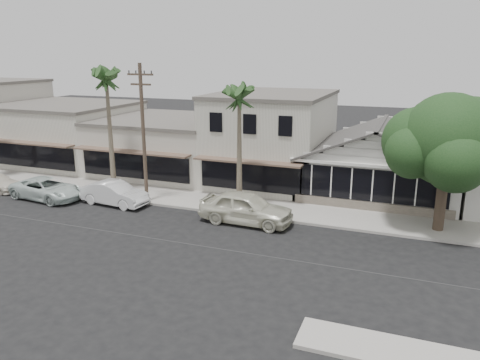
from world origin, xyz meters
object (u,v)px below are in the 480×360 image
at_px(utility_pole, 143,131).
at_px(shade_tree, 446,142).
at_px(car_0, 246,208).
at_px(car_2, 47,189).
at_px(car_1, 115,193).

xyz_separation_m(utility_pole, shade_tree, (17.75, 1.46, 0.25)).
bearing_deg(car_0, car_2, 93.85).
bearing_deg(shade_tree, car_0, -165.58).
bearing_deg(shade_tree, utility_pole, -175.29).
relative_size(car_1, car_2, 0.89).
xyz_separation_m(car_2, shade_tree, (24.51, 3.11, 4.31)).
bearing_deg(car_1, car_2, 102.26).
relative_size(car_2, shade_tree, 0.68).
distance_m(utility_pole, car_2, 8.06).
bearing_deg(car_1, utility_pole, -54.39).
xyz_separation_m(car_0, car_2, (-14.17, -0.44, -0.21)).
bearing_deg(utility_pole, shade_tree, 4.71).
xyz_separation_m(car_0, car_1, (-9.17, 0.17, -0.17)).
bearing_deg(car_2, car_0, -82.31).
bearing_deg(car_2, utility_pole, -70.45).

